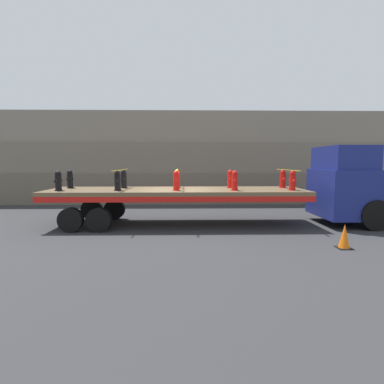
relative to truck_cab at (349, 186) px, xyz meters
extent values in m
plane|color=#2D2D30|center=(-6.77, 0.00, -1.52)|extent=(120.00, 120.00, 0.00)
cube|color=#665B4C|center=(-6.77, 6.96, -0.63)|extent=(60.00, 3.00, 1.79)
cube|color=#756B5B|center=(-6.77, 7.11, 1.16)|extent=(60.00, 3.00, 1.79)
cube|color=gray|center=(-6.77, 7.26, 2.95)|extent=(60.00, 3.00, 1.79)
cube|color=navy|center=(-0.05, 0.00, -0.29)|extent=(2.29, 2.49, 1.85)
cube|color=navy|center=(-0.28, 0.00, 1.08)|extent=(1.60, 2.29, 0.89)
cube|color=black|center=(0.58, 0.00, 0.08)|extent=(0.92, 2.19, 1.04)
cylinder|color=black|center=(0.35, -1.18, -0.96)|extent=(1.11, 0.28, 1.11)
cylinder|color=black|center=(0.35, 1.18, -0.96)|extent=(1.11, 0.28, 1.11)
cube|color=brown|center=(-6.77, 0.00, -0.20)|extent=(9.83, 2.54, 0.14)
cube|color=red|center=(-6.77, -1.23, -0.37)|extent=(9.83, 0.08, 0.20)
cube|color=red|center=(-6.77, 1.23, -0.37)|extent=(9.83, 0.08, 0.20)
cylinder|color=black|center=(-9.48, -1.17, -1.09)|extent=(0.86, 0.30, 0.86)
cylinder|color=black|center=(-9.48, 1.17, -1.09)|extent=(0.86, 0.30, 0.86)
cylinder|color=black|center=(-10.46, -1.17, -1.09)|extent=(0.86, 0.30, 0.86)
cylinder|color=black|center=(-10.46, 1.17, -1.09)|extent=(0.86, 0.30, 0.86)
cylinder|color=black|center=(-11.09, -0.56, -0.11)|extent=(0.28, 0.28, 0.03)
cylinder|color=black|center=(-11.09, -0.56, 0.17)|extent=(0.22, 0.22, 0.58)
sphere|color=black|center=(-11.09, -0.56, 0.51)|extent=(0.21, 0.21, 0.21)
cylinder|color=black|center=(-11.09, -0.75, 0.24)|extent=(0.10, 0.15, 0.10)
cylinder|color=black|center=(-11.09, -0.37, 0.24)|extent=(0.10, 0.15, 0.10)
cylinder|color=black|center=(-11.09, 0.56, -0.11)|extent=(0.28, 0.28, 0.03)
cylinder|color=black|center=(-11.09, 0.56, 0.17)|extent=(0.22, 0.22, 0.58)
sphere|color=black|center=(-11.09, 0.56, 0.51)|extent=(0.21, 0.21, 0.21)
cylinder|color=black|center=(-11.09, 0.37, 0.24)|extent=(0.10, 0.15, 0.10)
cylinder|color=black|center=(-11.09, 0.75, 0.24)|extent=(0.10, 0.15, 0.10)
cylinder|color=black|center=(-8.93, -0.56, -0.11)|extent=(0.28, 0.28, 0.03)
cylinder|color=black|center=(-8.93, -0.56, 0.17)|extent=(0.22, 0.22, 0.58)
sphere|color=black|center=(-8.93, -0.56, 0.51)|extent=(0.21, 0.21, 0.21)
cylinder|color=black|center=(-8.93, -0.75, 0.24)|extent=(0.10, 0.15, 0.10)
cylinder|color=black|center=(-8.93, -0.37, 0.24)|extent=(0.10, 0.15, 0.10)
cylinder|color=black|center=(-8.93, 0.56, -0.11)|extent=(0.28, 0.28, 0.03)
cylinder|color=black|center=(-8.93, 0.56, 0.17)|extent=(0.22, 0.22, 0.58)
sphere|color=black|center=(-8.93, 0.56, 0.51)|extent=(0.21, 0.21, 0.21)
cylinder|color=black|center=(-8.93, 0.37, 0.24)|extent=(0.10, 0.15, 0.10)
cylinder|color=black|center=(-8.93, 0.75, 0.24)|extent=(0.10, 0.15, 0.10)
cylinder|color=red|center=(-6.77, -0.56, -0.11)|extent=(0.28, 0.28, 0.03)
cylinder|color=red|center=(-6.77, -0.56, 0.17)|extent=(0.22, 0.22, 0.58)
sphere|color=red|center=(-6.77, -0.56, 0.51)|extent=(0.21, 0.21, 0.21)
cylinder|color=red|center=(-6.77, -0.75, 0.24)|extent=(0.10, 0.15, 0.10)
cylinder|color=red|center=(-6.77, -0.37, 0.24)|extent=(0.10, 0.15, 0.10)
cylinder|color=red|center=(-6.77, 0.56, -0.11)|extent=(0.28, 0.28, 0.03)
cylinder|color=red|center=(-6.77, 0.56, 0.17)|extent=(0.22, 0.22, 0.58)
sphere|color=red|center=(-6.77, 0.56, 0.51)|extent=(0.21, 0.21, 0.21)
cylinder|color=red|center=(-6.77, 0.37, 0.24)|extent=(0.10, 0.15, 0.10)
cylinder|color=red|center=(-6.77, 0.75, 0.24)|extent=(0.10, 0.15, 0.10)
cylinder|color=red|center=(-4.61, -0.56, -0.11)|extent=(0.28, 0.28, 0.03)
cylinder|color=red|center=(-4.61, -0.56, 0.17)|extent=(0.22, 0.22, 0.58)
sphere|color=red|center=(-4.61, -0.56, 0.51)|extent=(0.21, 0.21, 0.21)
cylinder|color=red|center=(-4.61, -0.75, 0.24)|extent=(0.10, 0.15, 0.10)
cylinder|color=red|center=(-4.61, -0.37, 0.24)|extent=(0.10, 0.15, 0.10)
cylinder|color=red|center=(-4.61, 0.56, -0.11)|extent=(0.28, 0.28, 0.03)
cylinder|color=red|center=(-4.61, 0.56, 0.17)|extent=(0.22, 0.22, 0.58)
sphere|color=red|center=(-4.61, 0.56, 0.51)|extent=(0.21, 0.21, 0.21)
cylinder|color=red|center=(-4.61, 0.37, 0.24)|extent=(0.10, 0.15, 0.10)
cylinder|color=red|center=(-4.61, 0.75, 0.24)|extent=(0.10, 0.15, 0.10)
cylinder|color=red|center=(-2.46, -0.56, -0.11)|extent=(0.28, 0.28, 0.03)
cylinder|color=red|center=(-2.46, -0.56, 0.17)|extent=(0.22, 0.22, 0.58)
sphere|color=red|center=(-2.46, -0.56, 0.51)|extent=(0.21, 0.21, 0.21)
cylinder|color=red|center=(-2.46, -0.75, 0.24)|extent=(0.10, 0.15, 0.10)
cylinder|color=red|center=(-2.46, -0.37, 0.24)|extent=(0.10, 0.15, 0.10)
cylinder|color=red|center=(-2.46, 0.56, -0.11)|extent=(0.28, 0.28, 0.03)
cylinder|color=red|center=(-2.46, 0.56, 0.17)|extent=(0.22, 0.22, 0.58)
sphere|color=red|center=(-2.46, 0.56, 0.51)|extent=(0.21, 0.21, 0.21)
cylinder|color=red|center=(-2.46, 0.37, 0.24)|extent=(0.10, 0.15, 0.10)
cylinder|color=red|center=(-2.46, 0.75, 0.24)|extent=(0.10, 0.15, 0.10)
cube|color=yellow|center=(-8.93, 0.00, 0.62)|extent=(0.05, 2.74, 0.01)
cube|color=yellow|center=(-6.77, 0.00, 0.62)|extent=(0.05, 2.74, 0.01)
cube|color=yellow|center=(-2.46, 0.00, 0.62)|extent=(0.05, 2.74, 0.01)
cube|color=black|center=(-1.92, -3.36, -1.51)|extent=(0.39, 0.39, 0.03)
cone|color=orange|center=(-1.92, -3.36, -1.16)|extent=(0.30, 0.30, 0.67)
camera|label=1|loc=(-6.42, -11.58, 0.93)|focal=28.00mm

